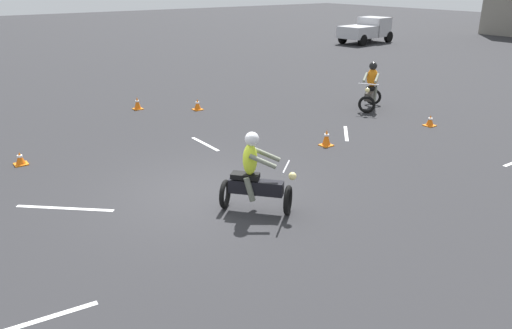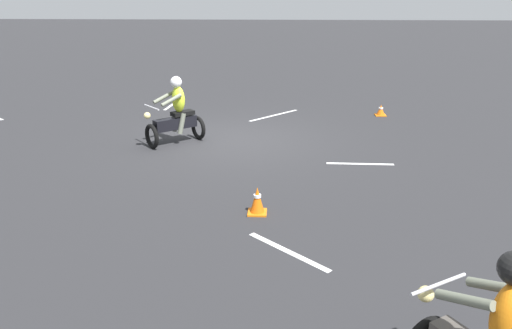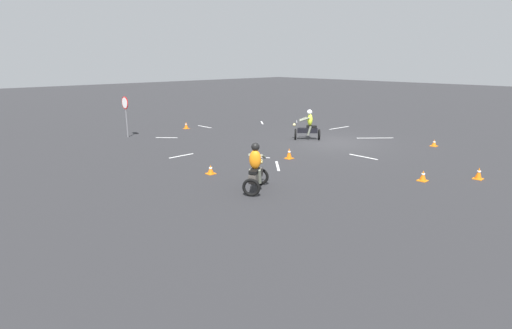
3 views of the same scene
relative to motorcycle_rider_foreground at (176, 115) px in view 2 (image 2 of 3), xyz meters
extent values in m
plane|color=#28282B|center=(-1.38, -0.38, -0.73)|extent=(120.00, 120.00, 0.00)
torus|color=black|center=(0.51, 0.45, -0.43)|extent=(0.47, 0.52, 0.60)
torus|color=black|center=(-0.46, -0.41, -0.43)|extent=(0.47, 0.52, 0.60)
cube|color=black|center=(0.03, 0.02, -0.21)|extent=(0.98, 0.91, 0.28)
cube|color=black|center=(-0.14, -0.12, 0.01)|extent=(0.59, 0.57, 0.10)
cylinder|color=silver|center=(0.48, 0.42, 0.27)|extent=(0.49, 0.55, 0.04)
sphere|color=#F2E08C|center=(0.57, 0.51, 0.09)|extent=(0.23, 0.23, 0.16)
ellipsoid|color=#D8F233|center=(-0.06, -0.06, 0.37)|extent=(0.47, 0.49, 0.64)
cylinder|color=slate|center=(0.29, -0.01, 0.42)|extent=(0.47, 0.43, 0.27)
cylinder|color=slate|center=(0.03, 0.29, 0.42)|extent=(0.47, 0.43, 0.27)
cylinder|color=slate|center=(0.04, -0.15, -0.21)|extent=(0.26, 0.25, 0.51)
cylinder|color=slate|center=(-0.14, 0.06, -0.21)|extent=(0.26, 0.25, 0.51)
sphere|color=white|center=(-0.03, -0.03, 0.79)|extent=(0.40, 0.40, 0.28)
cylinder|color=silver|center=(-4.07, 7.69, 0.27)|extent=(0.61, 0.41, 0.04)
sphere|color=#F2E08C|center=(-4.00, 7.58, 0.09)|extent=(0.22, 0.22, 0.16)
ellipsoid|color=orange|center=(-4.45, 8.30, 0.37)|extent=(0.49, 0.45, 0.64)
cylinder|color=slate|center=(-4.46, 7.94, 0.42)|extent=(0.37, 0.51, 0.27)
cylinder|color=slate|center=(-4.12, 8.15, 0.42)|extent=(0.37, 0.51, 0.27)
cube|color=orange|center=(-5.58, -3.28, -0.71)|extent=(0.32, 0.32, 0.03)
cone|color=orange|center=(-5.58, -3.28, -0.54)|extent=(0.24, 0.24, 0.31)
cylinder|color=white|center=(-5.58, -3.28, -0.50)|extent=(0.13, 0.13, 0.05)
cube|color=orange|center=(-2.20, 4.04, -0.71)|extent=(0.32, 0.32, 0.03)
cone|color=orange|center=(-2.20, 4.04, -0.47)|extent=(0.24, 0.24, 0.44)
cylinder|color=white|center=(-2.20, 4.04, -0.41)|extent=(0.13, 0.13, 0.05)
cube|color=silver|center=(-2.71, 5.34, -0.72)|extent=(1.19, 1.13, 0.01)
cube|color=silver|center=(-4.31, 1.34, -0.72)|extent=(1.46, 0.11, 0.01)
cube|color=silver|center=(-2.34, -3.12, -0.72)|extent=(1.46, 1.62, 0.01)
cube|color=silver|center=(1.09, -4.60, -0.72)|extent=(0.27, 1.91, 0.01)
camera|label=1|loc=(7.47, -5.30, 3.73)|focal=35.00mm
camera|label=2|loc=(-2.60, 11.76, 2.82)|focal=35.00mm
camera|label=3|loc=(-13.64, 17.10, 3.55)|focal=28.00mm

